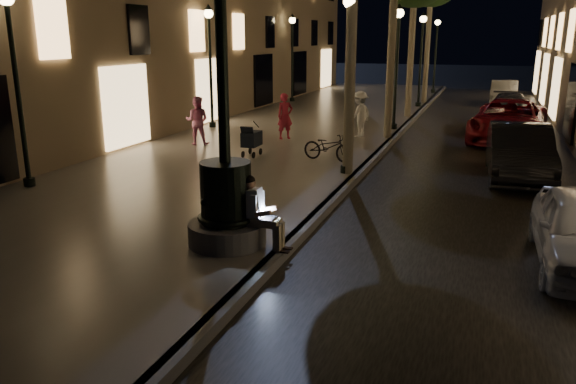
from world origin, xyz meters
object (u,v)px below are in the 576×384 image
at_px(stroller, 251,139).
at_px(car_third, 509,121).
at_px(seated_man_laptop, 258,210).
at_px(lamp_curb_b, 397,51).
at_px(pedestrian_white, 360,114).
at_px(lamp_left_b, 210,51).
at_px(lamp_curb_a, 349,59).
at_px(car_fifth, 504,93).
at_px(car_rear, 510,108).
at_px(lamp_left_c, 292,47).
at_px(lamp_left_a, 14,61).
at_px(lamp_curb_d, 436,45).
at_px(car_second, 519,152).
at_px(pedestrian_pink, 197,121).
at_px(pedestrian_red, 285,116).
at_px(fountain_lamppost, 226,189).
at_px(bicycle, 328,147).
at_px(lamp_curb_c, 422,47).

distance_m(stroller, car_third, 10.01).
relative_size(seated_man_laptop, lamp_curb_b, 0.27).
bearing_deg(pedestrian_white, lamp_left_b, -67.22).
distance_m(car_third, pedestrian_white, 5.57).
distance_m(lamp_curb_a, car_fifth, 20.72).
xyz_separation_m(lamp_curb_b, stroller, (-3.28, -6.83, -2.50)).
height_order(lamp_curb_b, pedestrian_white, lamp_curb_b).
xyz_separation_m(lamp_left_b, car_rear, (11.55, 6.83, -2.60)).
bearing_deg(lamp_left_c, lamp_left_a, -90.00).
bearing_deg(car_rear, seated_man_laptop, -103.35).
height_order(lamp_curb_a, lamp_curb_b, same).
xyz_separation_m(lamp_curb_d, car_second, (4.43, -22.30, -2.49)).
bearing_deg(car_second, lamp_left_b, 157.11).
height_order(seated_man_laptop, car_fifth, seated_man_laptop).
distance_m(car_third, pedestrian_pink, 11.43).
xyz_separation_m(lamp_left_c, car_fifth, (11.40, 4.11, -2.56)).
bearing_deg(pedestrian_pink, pedestrian_red, -153.88).
height_order(fountain_lamppost, stroller, fountain_lamppost).
xyz_separation_m(pedestrian_pink, pedestrian_white, (4.89, 3.38, 0.01)).
relative_size(lamp_curb_d, pedestrian_white, 2.87).
height_order(lamp_left_a, pedestrian_red, lamp_left_a).
bearing_deg(fountain_lamppost, car_rear, 74.69).
relative_size(fountain_lamppost, bicycle, 3.19).
height_order(fountain_lamppost, lamp_left_c, fountain_lamppost).
bearing_deg(seated_man_laptop, car_second, 59.58).
distance_m(car_second, pedestrian_red, 8.24).
height_order(lamp_curb_c, car_fifth, lamp_curb_c).
bearing_deg(lamp_left_a, fountain_lamppost, -17.35).
relative_size(car_third, pedestrian_white, 3.29).
bearing_deg(lamp_left_c, lamp_curb_b, -48.41).
height_order(pedestrian_white, bicycle, pedestrian_white).
xyz_separation_m(seated_man_laptop, lamp_curb_a, (0.09, 6.00, 2.34)).
distance_m(lamp_curb_a, lamp_left_c, 17.50).
xyz_separation_m(seated_man_laptop, lamp_left_c, (-7.01, 22.00, 2.34)).
relative_size(lamp_curb_b, pedestrian_white, 2.87).
height_order(seated_man_laptop, stroller, seated_man_laptop).
height_order(lamp_left_c, car_rear, lamp_left_c).
bearing_deg(stroller, lamp_curb_b, 63.18).
bearing_deg(car_rear, lamp_curb_b, -132.48).
bearing_deg(lamp_left_c, car_third, -36.04).
height_order(lamp_curb_d, stroller, lamp_curb_d).
distance_m(lamp_curb_b, car_third, 4.97).
xyz_separation_m(car_third, car_fifth, (0.00, 12.41, -0.09)).
bearing_deg(lamp_curb_b, fountain_lamppost, -92.86).
relative_size(lamp_curb_c, pedestrian_white, 2.87).
xyz_separation_m(lamp_left_b, car_third, (11.40, 1.71, -2.47)).
distance_m(lamp_curb_a, bicycle, 3.04).
distance_m(lamp_left_c, pedestrian_white, 12.20).
xyz_separation_m(lamp_left_b, pedestrian_pink, (1.31, -3.66, -2.21)).
xyz_separation_m(lamp_left_c, car_second, (11.53, -14.30, -2.49)).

